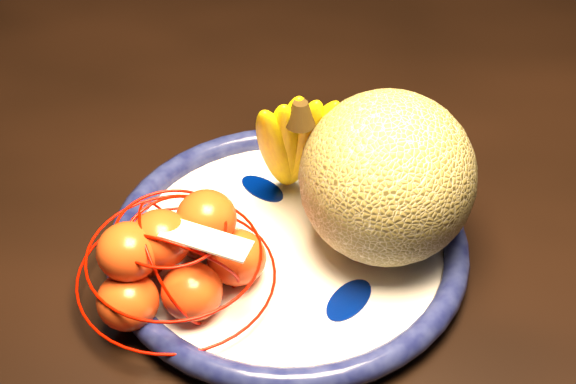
{
  "coord_description": "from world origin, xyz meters",
  "views": [
    {
      "loc": [
        -0.21,
        -0.79,
        1.3
      ],
      "look_at": [
        -0.23,
        -0.22,
        0.78
      ],
      "focal_mm": 55.0,
      "sensor_mm": 36.0,
      "label": 1
    }
  ],
  "objects_px": {
    "cantaloupe": "(387,178)",
    "mandarin_bag": "(175,256)",
    "dining_table": "(536,205)",
    "fruit_bowl": "(288,246)",
    "banana_bunch": "(293,140)"
  },
  "relations": [
    {
      "from": "fruit_bowl",
      "to": "cantaloupe",
      "type": "height_order",
      "value": "cantaloupe"
    },
    {
      "from": "cantaloupe",
      "to": "fruit_bowl",
      "type": "bearing_deg",
      "value": -173.55
    },
    {
      "from": "fruit_bowl",
      "to": "cantaloupe",
      "type": "relative_size",
      "value": 2.14
    },
    {
      "from": "fruit_bowl",
      "to": "mandarin_bag",
      "type": "height_order",
      "value": "mandarin_bag"
    },
    {
      "from": "cantaloupe",
      "to": "banana_bunch",
      "type": "xyz_separation_m",
      "value": [
        -0.08,
        0.05,
        -0.0
      ]
    },
    {
      "from": "cantaloupe",
      "to": "mandarin_bag",
      "type": "distance_m",
      "value": 0.19
    },
    {
      "from": "cantaloupe",
      "to": "mandarin_bag",
      "type": "bearing_deg",
      "value": -161.65
    },
    {
      "from": "fruit_bowl",
      "to": "dining_table",
      "type": "bearing_deg",
      "value": 30.38
    },
    {
      "from": "cantaloupe",
      "to": "mandarin_bag",
      "type": "xyz_separation_m",
      "value": [
        -0.18,
        -0.06,
        -0.04
      ]
    },
    {
      "from": "dining_table",
      "to": "fruit_bowl",
      "type": "height_order",
      "value": "fruit_bowl"
    },
    {
      "from": "fruit_bowl",
      "to": "banana_bunch",
      "type": "distance_m",
      "value": 0.1
    },
    {
      "from": "dining_table",
      "to": "cantaloupe",
      "type": "height_order",
      "value": "cantaloupe"
    },
    {
      "from": "mandarin_bag",
      "to": "fruit_bowl",
      "type": "bearing_deg",
      "value": 27.96
    },
    {
      "from": "banana_bunch",
      "to": "mandarin_bag",
      "type": "height_order",
      "value": "banana_bunch"
    },
    {
      "from": "dining_table",
      "to": "mandarin_bag",
      "type": "relative_size",
      "value": 6.68
    }
  ]
}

